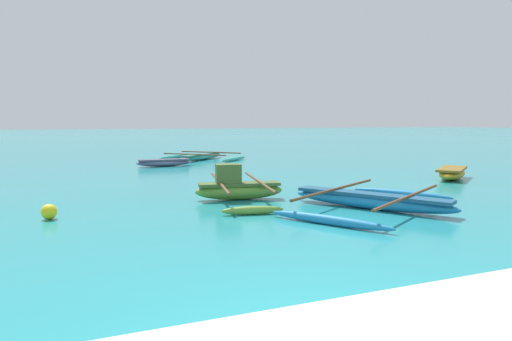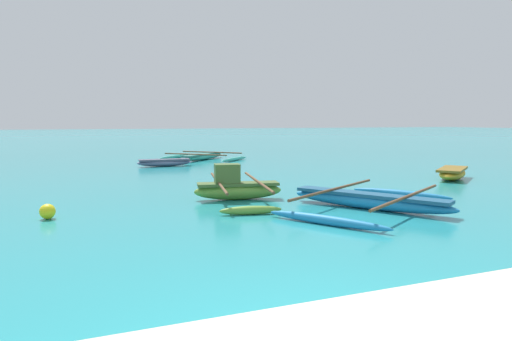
{
  "view_description": "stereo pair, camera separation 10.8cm",
  "coord_description": "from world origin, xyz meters",
  "px_view_note": "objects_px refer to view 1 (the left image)",
  "views": [
    {
      "loc": [
        -2.22,
        -3.26,
        2.12
      ],
      "look_at": [
        4.3,
        12.6,
        0.25
      ],
      "focal_mm": 32.0,
      "sensor_mm": 36.0,
      "label": 1
    },
    {
      "loc": [
        -2.12,
        -3.3,
        2.12
      ],
      "look_at": [
        4.3,
        12.6,
        0.25
      ],
      "focal_mm": 32.0,
      "sensor_mm": 36.0,
      "label": 2
    }
  ],
  "objects_px": {
    "moored_boat_3": "(164,162)",
    "moored_boat_4": "(452,173)",
    "moored_boat_0": "(238,188)",
    "moored_boat_2": "(203,157)",
    "mooring_buoy_0": "(49,212)",
    "moored_boat_1": "(371,201)"
  },
  "relations": [
    {
      "from": "moored_boat_3",
      "to": "moored_boat_4",
      "type": "distance_m",
      "value": 12.41
    },
    {
      "from": "moored_boat_0",
      "to": "moored_boat_2",
      "type": "xyz_separation_m",
      "value": [
        2.58,
        12.68,
        -0.14
      ]
    },
    {
      "from": "moored_boat_3",
      "to": "mooring_buoy_0",
      "type": "height_order",
      "value": "moored_boat_3"
    },
    {
      "from": "mooring_buoy_0",
      "to": "moored_boat_2",
      "type": "bearing_deg",
      "value": 61.85
    },
    {
      "from": "moored_boat_1",
      "to": "moored_boat_2",
      "type": "height_order",
      "value": "moored_boat_1"
    },
    {
      "from": "moored_boat_1",
      "to": "moored_boat_4",
      "type": "xyz_separation_m",
      "value": [
        6.19,
        3.55,
        0.03
      ]
    },
    {
      "from": "moored_boat_2",
      "to": "moored_boat_3",
      "type": "bearing_deg",
      "value": -177.72
    },
    {
      "from": "moored_boat_2",
      "to": "moored_boat_3",
      "type": "relative_size",
      "value": 1.91
    },
    {
      "from": "moored_boat_1",
      "to": "moored_boat_2",
      "type": "bearing_deg",
      "value": 148.83
    },
    {
      "from": "moored_boat_3",
      "to": "moored_boat_2",
      "type": "bearing_deg",
      "value": 49.72
    },
    {
      "from": "moored_boat_0",
      "to": "mooring_buoy_0",
      "type": "xyz_separation_m",
      "value": [
        -4.63,
        -0.79,
        -0.15
      ]
    },
    {
      "from": "moored_boat_3",
      "to": "mooring_buoy_0",
      "type": "bearing_deg",
      "value": -110.31
    },
    {
      "from": "moored_boat_0",
      "to": "moored_boat_1",
      "type": "distance_m",
      "value": 3.53
    },
    {
      "from": "moored_boat_2",
      "to": "moored_boat_0",
      "type": "bearing_deg",
      "value": -146.14
    },
    {
      "from": "moored_boat_0",
      "to": "moored_boat_2",
      "type": "distance_m",
      "value": 12.95
    },
    {
      "from": "moored_boat_3",
      "to": "mooring_buoy_0",
      "type": "distance_m",
      "value": 11.54
    },
    {
      "from": "moored_boat_0",
      "to": "moored_boat_3",
      "type": "height_order",
      "value": "moored_boat_0"
    },
    {
      "from": "moored_boat_0",
      "to": "mooring_buoy_0",
      "type": "height_order",
      "value": "moored_boat_0"
    },
    {
      "from": "moored_boat_2",
      "to": "moored_boat_1",
      "type": "bearing_deg",
      "value": -134.8
    },
    {
      "from": "moored_boat_0",
      "to": "mooring_buoy_0",
      "type": "relative_size",
      "value": 13.43
    },
    {
      "from": "moored_boat_0",
      "to": "moored_boat_4",
      "type": "xyz_separation_m",
      "value": [
        8.73,
        1.1,
        -0.09
      ]
    },
    {
      "from": "moored_boat_2",
      "to": "mooring_buoy_0",
      "type": "bearing_deg",
      "value": -162.78
    }
  ]
}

